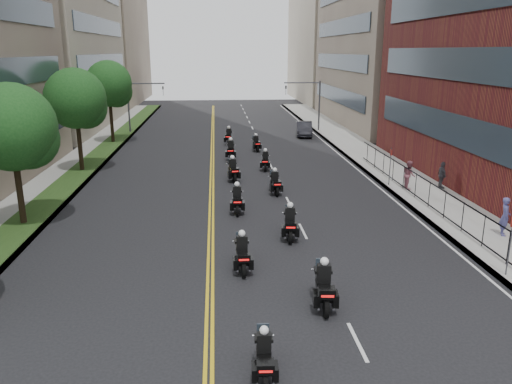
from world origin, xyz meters
TOP-DOWN VIEW (x-y plane):
  - ground at (0.00, 0.00)m, footprint 160.00×160.00m
  - sidewalk_right at (12.00, 25.00)m, footprint 4.00×90.00m
  - sidewalk_left at (-12.00, 25.00)m, footprint 4.00×90.00m
  - grass_strip at (-11.20, 25.00)m, footprint 2.00×90.00m
  - building_right_far at (21.50, 78.00)m, footprint 15.00×28.00m
  - building_left_far at (-22.00, 78.00)m, footprint 16.00×28.00m
  - iron_fence at (11.00, 12.00)m, footprint 0.05×28.00m
  - street_trees at (-11.05, 18.61)m, footprint 4.40×38.40m
  - traffic_signal_right at (9.54, 42.00)m, footprint 4.09×0.20m
  - traffic_signal_left at (-9.54, 42.00)m, footprint 4.09×0.20m
  - motorcycle_0 at (0.11, -1.49)m, footprint 0.49×2.06m
  - motorcycle_1 at (2.61, 2.34)m, footprint 0.68×2.46m
  - motorcycle_2 at (-0.11, 5.64)m, footprint 0.54×2.32m
  - motorcycle_3 at (2.39, 9.13)m, footprint 0.69×2.42m
  - motorcycle_4 at (0.02, 13.39)m, footprint 0.55×2.36m
  - motorcycle_5 at (2.59, 16.99)m, footprint 0.55×2.26m
  - motorcycle_6 at (0.03, 20.49)m, footprint 0.72×2.43m
  - motorcycle_7 at (2.62, 23.61)m, footprint 0.66×2.24m
  - motorcycle_8 at (0.12, 27.64)m, footprint 0.61×2.51m
  - motorcycle_9 at (2.53, 31.08)m, footprint 0.61×2.15m
  - motorcycle_10 at (0.14, 34.73)m, footprint 0.68×2.40m
  - parked_sedan at (8.33, 38.96)m, footprint 2.23×4.74m
  - pedestrian_a at (12.76, 8.31)m, footprint 0.66×0.81m
  - pedestrian_b at (11.34, 16.97)m, footprint 0.79×0.97m
  - pedestrian_c at (13.50, 16.88)m, footprint 0.43×1.03m

SIDE VIEW (x-z plane):
  - ground at x=0.00m, z-range 0.00..0.00m
  - sidewalk_right at x=12.00m, z-range 0.00..0.15m
  - sidewalk_left at x=-12.00m, z-range 0.00..0.15m
  - grass_strip at x=-11.20m, z-range 0.15..0.19m
  - motorcycle_0 at x=0.11m, z-range -0.16..1.36m
  - motorcycle_9 at x=2.53m, z-range -0.17..1.42m
  - motorcycle_7 at x=2.62m, z-range -0.17..1.48m
  - motorcycle_5 at x=2.59m, z-range -0.17..1.49m
  - motorcycle_2 at x=-0.11m, z-range -0.18..1.53m
  - motorcycle_4 at x=0.02m, z-range -0.18..1.56m
  - motorcycle_10 at x=0.14m, z-range -0.19..1.59m
  - motorcycle_3 at x=2.39m, z-range -0.19..1.60m
  - motorcycle_6 at x=0.03m, z-range -0.19..1.61m
  - motorcycle_1 at x=2.61m, z-range -0.19..1.63m
  - motorcycle_8 at x=0.12m, z-range -0.19..1.65m
  - parked_sedan at x=8.33m, z-range 0.00..1.50m
  - iron_fence at x=11.00m, z-range 0.15..1.65m
  - pedestrian_c at x=13.50m, z-range 0.15..1.89m
  - pedestrian_b at x=11.34m, z-range 0.15..1.99m
  - pedestrian_a at x=12.76m, z-range 0.15..2.05m
  - traffic_signal_right at x=9.54m, z-range 0.90..6.50m
  - traffic_signal_left at x=-9.54m, z-range 0.90..6.50m
  - street_trees at x=-11.05m, z-range 1.14..9.12m
  - building_right_far at x=21.50m, z-range 0.00..26.00m
  - building_left_far at x=-22.00m, z-range 0.00..26.00m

